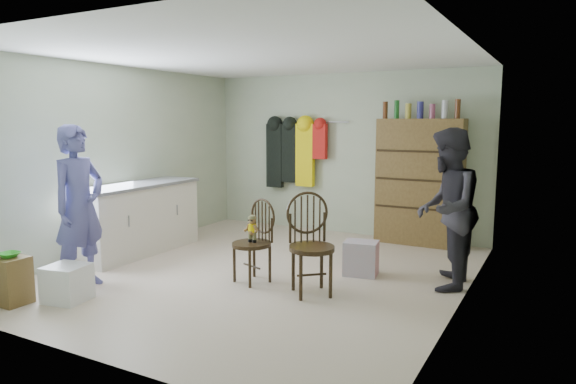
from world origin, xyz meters
The scene contains 13 objects.
ground_plane centered at (0.00, 0.00, 0.00)m, with size 5.00×5.00×0.00m, color beige.
room_walls centered at (0.00, 0.53, 1.58)m, with size 5.00×5.00×5.00m.
counter centered at (-1.95, 0.00, 0.47)m, with size 0.64×1.86×0.94m.
stool centered at (-1.61, -2.04, 0.23)m, with size 0.33×0.28×0.46m, color brown.
bowl centered at (-1.61, -2.04, 0.49)m, with size 0.19×0.19×0.05m, color green.
plastic_tub centered at (-1.19, -1.73, 0.18)m, with size 0.38×0.36×0.36m, color white.
chair_front centered at (0.11, -0.31, 0.51)m, with size 0.52×0.52×0.92m.
chair_far centered at (0.81, -0.35, 0.56)m, with size 0.65×0.65×1.05m.
striped_bag centered at (1.06, 0.47, 0.20)m, with size 0.38×0.29×0.40m, color #E57275.
person_left centered at (-1.43, -1.35, 0.87)m, with size 0.63×0.42×1.74m, color #54559B.
person_right centered at (2.00, 0.48, 0.85)m, with size 0.83×0.65×1.70m, color #2D2B33.
dresser centered at (1.25, 2.30, 0.91)m, with size 1.20×0.39×2.06m.
coat_rack centered at (-0.83, 2.38, 1.25)m, with size 1.42×0.12×1.09m.
Camera 1 is at (3.07, -4.99, 1.78)m, focal length 32.00 mm.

